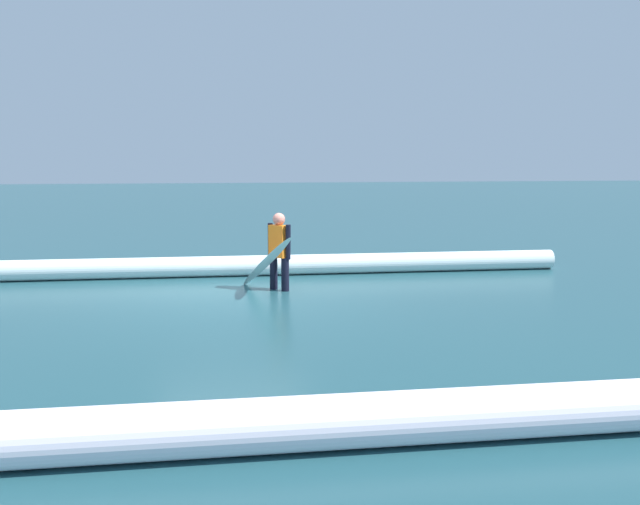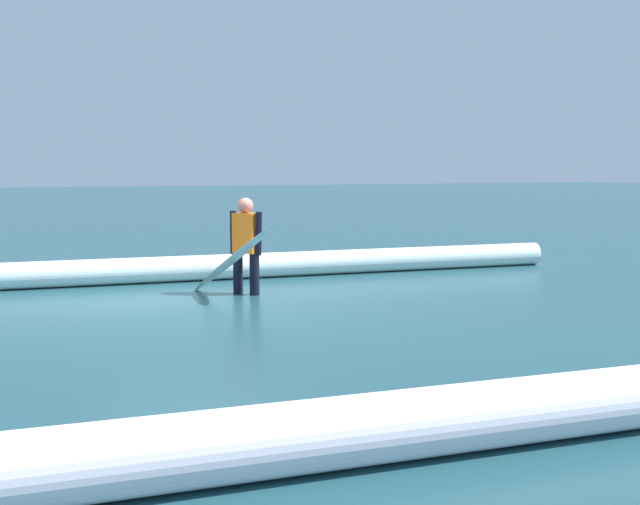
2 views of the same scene
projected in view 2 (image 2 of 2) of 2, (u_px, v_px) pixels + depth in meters
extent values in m
plane|color=#1E464F|center=(196.00, 305.00, 10.43)|extent=(133.41, 133.41, 0.00)
cylinder|color=black|center=(254.00, 274.00, 11.19)|extent=(0.14, 0.14, 0.59)
cylinder|color=black|center=(238.00, 273.00, 11.32)|extent=(0.14, 0.14, 0.59)
cube|color=orange|center=(246.00, 233.00, 11.19)|extent=(0.37, 0.39, 0.57)
sphere|color=tan|center=(245.00, 205.00, 11.15)|extent=(0.22, 0.22, 0.22)
cylinder|color=black|center=(259.00, 234.00, 11.09)|extent=(0.09, 0.14, 0.62)
cylinder|color=black|center=(233.00, 232.00, 11.29)|extent=(0.09, 0.09, 0.62)
ellipsoid|color=white|center=(232.00, 260.00, 10.93)|extent=(0.82, 1.84, 1.09)
ellipsoid|color=red|center=(232.00, 259.00, 10.93)|extent=(0.56, 1.45, 0.88)
cylinder|color=white|center=(122.00, 271.00, 12.23)|extent=(15.06, 1.38, 0.41)
cylinder|color=white|center=(408.00, 424.00, 4.90)|extent=(21.49, 1.80, 0.43)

